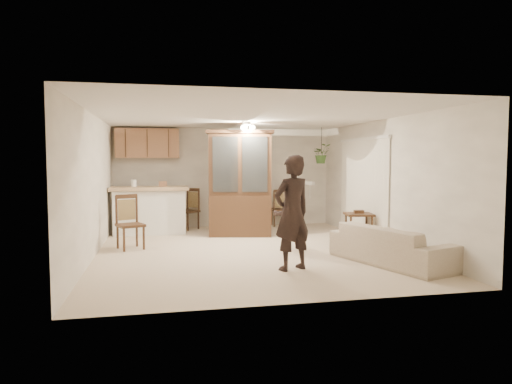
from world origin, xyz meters
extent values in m
plane|color=beige|center=(0.00, 0.00, 0.00)|extent=(6.50, 6.50, 0.00)
cube|color=silver|center=(0.00, 0.00, 2.50)|extent=(5.50, 6.50, 0.02)
cube|color=white|center=(0.00, 3.25, 1.25)|extent=(5.50, 0.02, 2.50)
cube|color=white|center=(0.00, -3.25, 1.25)|extent=(5.50, 0.02, 2.50)
cube|color=white|center=(-2.75, 0.00, 1.25)|extent=(0.02, 6.50, 2.50)
cube|color=white|center=(2.75, 0.00, 1.25)|extent=(0.02, 6.50, 2.50)
cube|color=white|center=(-1.85, 2.35, 0.50)|extent=(1.60, 0.55, 1.00)
cube|color=tan|center=(-1.85, 2.35, 1.05)|extent=(1.75, 0.70, 0.08)
cube|color=brown|center=(-1.90, 3.07, 2.10)|extent=(1.50, 0.34, 0.70)
imported|color=#285321|center=(2.30, 2.40, 1.85)|extent=(0.43, 0.37, 0.48)
cylinder|color=black|center=(2.30, 2.40, 2.17)|extent=(0.01, 0.01, 0.65)
imported|color=beige|center=(2.08, -1.55, 0.37)|extent=(1.28, 2.01, 0.73)
imported|color=black|center=(0.37, -1.62, 0.90)|extent=(0.77, 0.65, 1.80)
imported|color=black|center=(0.79, 0.00, 0.68)|extent=(0.74, 0.63, 1.35)
cube|color=#371D14|center=(0.15, 1.70, 0.46)|extent=(1.46, 0.82, 0.92)
cube|color=#371D14|center=(0.15, 1.70, 1.60)|extent=(1.44, 0.75, 1.37)
cube|color=#AEBBBE|center=(0.15, 1.70, 1.60)|extent=(1.17, 0.26, 1.20)
cube|color=#371D14|center=(0.15, 1.70, 2.31)|extent=(1.57, 0.86, 0.07)
cube|color=#371D14|center=(2.41, 0.41, 0.58)|extent=(0.63, 0.63, 0.04)
cube|color=#371D14|center=(2.41, 0.41, 0.16)|extent=(0.53, 0.53, 0.03)
cube|color=#371D14|center=(2.41, 0.41, 0.63)|extent=(0.22, 0.16, 0.07)
cube|color=#371D14|center=(-2.17, 0.59, 0.46)|extent=(0.60, 0.60, 0.05)
cube|color=tan|center=(-2.17, 0.59, 0.74)|extent=(0.33, 0.17, 0.40)
cube|color=#371D14|center=(-2.17, 0.59, 1.00)|extent=(0.40, 0.20, 0.08)
cube|color=#371D14|center=(-0.96, 2.89, 0.44)|extent=(0.63, 0.63, 0.05)
cube|color=tan|center=(-0.96, 2.89, 0.71)|extent=(0.25, 0.27, 0.39)
cube|color=#371D14|center=(-0.96, 2.89, 0.96)|extent=(0.30, 0.33, 0.08)
cube|color=#371D14|center=(1.39, 2.99, 0.42)|extent=(0.44, 0.44, 0.05)
cube|color=tan|center=(1.39, 2.99, 0.68)|extent=(0.31, 0.05, 0.37)
cube|color=#371D14|center=(1.39, 2.99, 0.91)|extent=(0.39, 0.06, 0.07)
cube|color=white|center=(0.53, -2.01, 1.36)|extent=(0.10, 0.16, 0.05)
cube|color=white|center=(0.73, -0.29, 0.78)|extent=(0.05, 0.11, 0.03)
camera|label=1|loc=(-1.60, -8.31, 1.69)|focal=32.00mm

